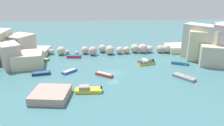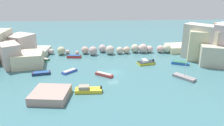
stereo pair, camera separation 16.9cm
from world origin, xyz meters
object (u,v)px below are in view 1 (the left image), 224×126
moored_boat_2 (70,71)px  moored_boat_6 (180,63)px  moored_boat_3 (50,89)px  moored_boat_8 (45,59)px  moored_boat_1 (41,73)px  moored_boat_7 (74,56)px  moored_boat_4 (104,75)px  moored_boat_0 (146,62)px  moored_boat_9 (88,90)px  moored_boat_5 (184,77)px  stone_dock (51,95)px

moored_boat_2 → moored_boat_6: moored_boat_6 is taller
moored_boat_3 → moored_boat_8: moored_boat_3 is taller
moored_boat_1 → moored_boat_8: moored_boat_1 is taller
moored_boat_2 → moored_boat_7: moored_boat_7 is taller
moored_boat_4 → moored_boat_8: size_ratio=1.60×
moored_boat_7 → moored_boat_8: (-7.71, -1.74, -0.11)m
moored_boat_0 → moored_boat_7: 20.51m
moored_boat_6 → moored_boat_9: bearing=55.1°
moored_boat_3 → moored_boat_5: bearing=76.6°
moored_boat_6 → moored_boat_7: 29.31m
moored_boat_4 → moored_boat_9: (-3.42, -7.67, 0.16)m
moored_boat_6 → moored_boat_7: moored_boat_7 is taller
moored_boat_7 → moored_boat_9: moored_boat_9 is taller
moored_boat_3 → moored_boat_0: bearing=100.8°
moored_boat_1 → moored_boat_3: (3.68, -8.49, -0.01)m
moored_boat_4 → moored_boat_6: bearing=-127.2°
moored_boat_0 → moored_boat_3: moored_boat_0 is taller
moored_boat_8 → moored_boat_2: bearing=-14.7°
moored_boat_1 → moored_boat_9: size_ratio=0.82×
stone_dock → moored_boat_1: 12.29m
moored_boat_5 → moored_boat_3: bearing=-120.2°
moored_boat_0 → moored_boat_7: bearing=-31.7°
moored_boat_5 → moored_boat_7: size_ratio=1.21×
stone_dock → moored_boat_7: stone_dock is taller
moored_boat_2 → moored_boat_5: bearing=123.0°
moored_boat_2 → moored_boat_9: 11.36m
moored_boat_1 → moored_boat_7: bearing=51.4°
moored_boat_8 → moored_boat_5: bearing=12.1°
moored_boat_1 → moored_boat_8: 10.36m
moored_boat_1 → moored_boat_3: 9.25m
moored_boat_2 → moored_boat_6: (28.34, 3.83, 0.06)m
moored_boat_0 → moored_boat_5: 11.82m
moored_boat_8 → moored_boat_9: moored_boat_9 is taller
moored_boat_4 → moored_boat_8: (-15.92, 12.06, -0.06)m
moored_boat_7 → moored_boat_8: moored_boat_7 is taller
stone_dock → moored_boat_7: (1.90, 23.46, -0.36)m
moored_boat_0 → moored_boat_4: bearing=19.8°
moored_boat_0 → moored_boat_6: (8.97, -0.70, -0.11)m
moored_boat_0 → moored_boat_1: 26.32m
moored_boat_1 → moored_boat_9: bearing=-51.1°
moored_boat_1 → moored_boat_2: size_ratio=1.19×
moored_boat_3 → stone_dock: bearing=-6.9°
moored_boat_7 → moored_boat_9: bearing=108.0°
moored_boat_5 → moored_boat_9: (-21.11, -4.98, 0.17)m
moored_boat_8 → moored_boat_9: bearing=-21.9°
moored_boat_8 → moored_boat_9: size_ratio=0.50×
moored_boat_2 → moored_boat_8: bearing=-95.8°
moored_boat_5 → moored_boat_8: (-33.61, 14.75, -0.06)m
moored_boat_1 → moored_boat_8: (-1.36, 10.27, -0.06)m
moored_boat_9 → moored_boat_0: bearing=-133.6°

